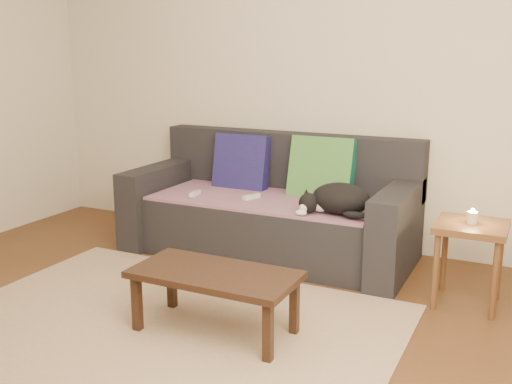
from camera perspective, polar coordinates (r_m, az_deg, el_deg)
ground at (r=3.31m, az=-10.19°, el=-13.60°), size 4.50×4.50×0.00m
back_wall at (r=4.71m, az=3.77°, el=11.01°), size 4.50×0.04×2.60m
sofa at (r=4.47m, az=1.50°, el=-1.96°), size 2.10×0.94×0.87m
throw_blanket at (r=4.36m, az=1.01°, el=-0.71°), size 1.66×0.74×0.02m
cushion_navy at (r=4.69m, az=-1.39°, el=2.79°), size 0.44×0.19×0.45m
cushion_green at (r=4.43m, az=6.27°, el=2.09°), size 0.48×0.24×0.49m
cat at (r=3.95m, az=7.81°, el=-0.68°), size 0.49×0.36×0.21m
wii_remote_a at (r=4.46m, az=-5.83°, el=-0.14°), size 0.06×0.15×0.03m
wii_remote_b at (r=4.34m, az=-0.43°, el=-0.46°), size 0.08×0.15×0.03m
side_table at (r=3.74m, az=19.76°, el=-4.14°), size 0.40×0.40×0.50m
candle at (r=3.71m, az=19.91°, el=-2.28°), size 0.06×0.06×0.09m
rug at (r=3.41m, az=-8.68°, el=-12.54°), size 2.50×1.80×0.01m
coffee_table at (r=3.20m, az=-3.95°, el=-8.29°), size 0.88×0.44×0.35m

